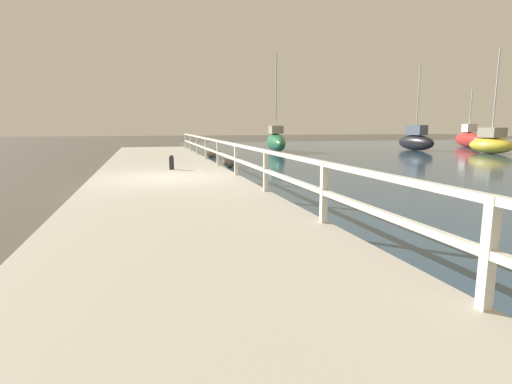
{
  "coord_description": "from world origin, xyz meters",
  "views": [
    {
      "loc": [
        -0.61,
        -12.31,
        1.81
      ],
      "look_at": [
        2.16,
        -2.31,
        0.07
      ],
      "focal_mm": 28.0,
      "sensor_mm": 36.0,
      "label": 1
    }
  ],
  "objects_px": {
    "sailboat_yellow": "(491,143)",
    "sailboat_black": "(416,140)",
    "sailboat_red": "(468,138)",
    "sailboat_green": "(276,141)",
    "mooring_bollard": "(171,162)"
  },
  "relations": [
    {
      "from": "sailboat_yellow",
      "to": "sailboat_green",
      "type": "xyz_separation_m",
      "value": [
        -12.77,
        5.54,
        0.07
      ]
    },
    {
      "from": "sailboat_green",
      "to": "sailboat_black",
      "type": "bearing_deg",
      "value": 3.09
    },
    {
      "from": "sailboat_yellow",
      "to": "sailboat_red",
      "type": "relative_size",
      "value": 1.37
    },
    {
      "from": "sailboat_green",
      "to": "sailboat_red",
      "type": "xyz_separation_m",
      "value": [
        17.21,
        1.1,
        -0.01
      ]
    },
    {
      "from": "mooring_bollard",
      "to": "sailboat_yellow",
      "type": "relative_size",
      "value": 0.08
    },
    {
      "from": "mooring_bollard",
      "to": "sailboat_green",
      "type": "relative_size",
      "value": 0.08
    },
    {
      "from": "sailboat_black",
      "to": "mooring_bollard",
      "type": "bearing_deg",
      "value": -150.45
    },
    {
      "from": "sailboat_yellow",
      "to": "sailboat_red",
      "type": "distance_m",
      "value": 7.99
    },
    {
      "from": "mooring_bollard",
      "to": "sailboat_red",
      "type": "relative_size",
      "value": 0.11
    },
    {
      "from": "sailboat_yellow",
      "to": "sailboat_black",
      "type": "bearing_deg",
      "value": 120.6
    },
    {
      "from": "sailboat_green",
      "to": "sailboat_red",
      "type": "distance_m",
      "value": 17.24
    },
    {
      "from": "sailboat_green",
      "to": "sailboat_black",
      "type": "xyz_separation_m",
      "value": [
        10.16,
        -1.48,
        0.0
      ]
    },
    {
      "from": "sailboat_yellow",
      "to": "sailboat_black",
      "type": "xyz_separation_m",
      "value": [
        -2.6,
        4.06,
        0.07
      ]
    },
    {
      "from": "mooring_bollard",
      "to": "sailboat_green",
      "type": "height_order",
      "value": "sailboat_green"
    },
    {
      "from": "sailboat_black",
      "to": "sailboat_red",
      "type": "bearing_deg",
      "value": 19.7
    }
  ]
}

